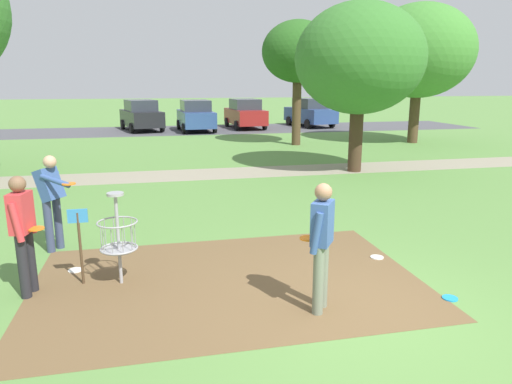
{
  "coord_description": "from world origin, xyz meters",
  "views": [
    {
      "loc": [
        -2.51,
        -5.08,
        2.94
      ],
      "look_at": [
        -0.76,
        2.9,
        1.0
      ],
      "focal_mm": 32.8,
      "sensor_mm": 36.0,
      "label": 1
    }
  ],
  "objects_px": {
    "player_throwing": "(23,229)",
    "parked_car_center_left": "(196,116)",
    "frisbee_far_left": "(450,298)",
    "tree_near_left": "(360,59)",
    "frisbee_by_tee": "(377,257)",
    "tree_mid_center": "(419,51)",
    "parked_car_rightmost": "(310,112)",
    "parked_car_leftmost": "(141,115)",
    "player_foreground_watching": "(322,240)",
    "disc_golf_basket": "(114,235)",
    "player_waiting_left": "(51,196)",
    "tree_near_right": "(298,53)",
    "parked_car_center_right": "(245,114)",
    "frisbee_near_basket": "(75,270)"
  },
  "relations": [
    {
      "from": "player_throwing",
      "to": "parked_car_center_left",
      "type": "height_order",
      "value": "parked_car_center_left"
    },
    {
      "from": "frisbee_far_left",
      "to": "parked_car_center_left",
      "type": "xyz_separation_m",
      "value": [
        -1.38,
        23.19,
        0.91
      ]
    },
    {
      "from": "frisbee_far_left",
      "to": "tree_near_left",
      "type": "xyz_separation_m",
      "value": [
        2.61,
        9.1,
        3.61
      ]
    },
    {
      "from": "frisbee_by_tee",
      "to": "tree_mid_center",
      "type": "height_order",
      "value": "tree_mid_center"
    },
    {
      "from": "parked_car_rightmost",
      "to": "parked_car_leftmost",
      "type": "bearing_deg",
      "value": -178.05
    },
    {
      "from": "player_foreground_watching",
      "to": "tree_mid_center",
      "type": "distance_m",
      "value": 18.83
    },
    {
      "from": "player_throwing",
      "to": "tree_mid_center",
      "type": "bearing_deg",
      "value": 44.67
    },
    {
      "from": "disc_golf_basket",
      "to": "parked_car_rightmost",
      "type": "bearing_deg",
      "value": 64.79
    },
    {
      "from": "parked_car_leftmost",
      "to": "parked_car_center_left",
      "type": "relative_size",
      "value": 1.05
    },
    {
      "from": "player_waiting_left",
      "to": "parked_car_leftmost",
      "type": "height_order",
      "value": "parked_car_leftmost"
    },
    {
      "from": "disc_golf_basket",
      "to": "player_foreground_watching",
      "type": "xyz_separation_m",
      "value": [
        2.66,
        -1.44,
        0.21
      ]
    },
    {
      "from": "player_foreground_watching",
      "to": "parked_car_center_left",
      "type": "xyz_separation_m",
      "value": [
        0.5,
        23.1,
        -0.05
      ]
    },
    {
      "from": "frisbee_far_left",
      "to": "tree_near_left",
      "type": "distance_m",
      "value": 10.13
    },
    {
      "from": "tree_near_left",
      "to": "parked_car_rightmost",
      "type": "distance_m",
      "value": 16.15
    },
    {
      "from": "tree_near_right",
      "to": "parked_car_rightmost",
      "type": "height_order",
      "value": "tree_near_right"
    },
    {
      "from": "player_waiting_left",
      "to": "tree_near_right",
      "type": "distance_m",
      "value": 15.55
    },
    {
      "from": "player_foreground_watching",
      "to": "parked_car_center_right",
      "type": "bearing_deg",
      "value": 81.21
    },
    {
      "from": "frisbee_by_tee",
      "to": "disc_golf_basket",
      "type": "bearing_deg",
      "value": -178.51
    },
    {
      "from": "frisbee_by_tee",
      "to": "parked_car_center_left",
      "type": "height_order",
      "value": "parked_car_center_left"
    },
    {
      "from": "frisbee_near_basket",
      "to": "frisbee_by_tee",
      "type": "distance_m",
      "value": 4.98
    },
    {
      "from": "player_foreground_watching",
      "to": "player_waiting_left",
      "type": "distance_m",
      "value": 4.94
    },
    {
      "from": "tree_near_left",
      "to": "parked_car_leftmost",
      "type": "height_order",
      "value": "tree_near_left"
    },
    {
      "from": "disc_golf_basket",
      "to": "player_waiting_left",
      "type": "bearing_deg",
      "value": 124.25
    },
    {
      "from": "player_waiting_left",
      "to": "parked_car_center_left",
      "type": "bearing_deg",
      "value": 77.78
    },
    {
      "from": "player_waiting_left",
      "to": "tree_mid_center",
      "type": "height_order",
      "value": "tree_mid_center"
    },
    {
      "from": "parked_car_center_right",
      "to": "parked_car_leftmost",
      "type": "bearing_deg",
      "value": -179.07
    },
    {
      "from": "frisbee_far_left",
      "to": "parked_car_leftmost",
      "type": "height_order",
      "value": "parked_car_leftmost"
    },
    {
      "from": "frisbee_by_tee",
      "to": "tree_near_left",
      "type": "height_order",
      "value": "tree_near_left"
    },
    {
      "from": "tree_near_right",
      "to": "player_waiting_left",
      "type": "bearing_deg",
      "value": -123.42
    },
    {
      "from": "disc_golf_basket",
      "to": "frisbee_by_tee",
      "type": "height_order",
      "value": "disc_golf_basket"
    },
    {
      "from": "player_throwing",
      "to": "parked_car_rightmost",
      "type": "xyz_separation_m",
      "value": [
        12.03,
        23.18,
        -0.05
      ]
    },
    {
      "from": "frisbee_near_basket",
      "to": "parked_car_center_left",
      "type": "relative_size",
      "value": 0.05
    },
    {
      "from": "frisbee_near_basket",
      "to": "frisbee_by_tee",
      "type": "relative_size",
      "value": 1.01
    },
    {
      "from": "frisbee_near_basket",
      "to": "parked_car_center_right",
      "type": "distance_m",
      "value": 23.3
    },
    {
      "from": "player_waiting_left",
      "to": "frisbee_by_tee",
      "type": "xyz_separation_m",
      "value": [
        5.42,
        -1.59,
        -0.98
      ]
    },
    {
      "from": "tree_near_left",
      "to": "frisbee_near_basket",
      "type": "bearing_deg",
      "value": -138.45
    },
    {
      "from": "frisbee_by_tee",
      "to": "parked_car_rightmost",
      "type": "relative_size",
      "value": 0.05
    },
    {
      "from": "disc_golf_basket",
      "to": "tree_near_left",
      "type": "distance_m",
      "value": 10.8
    },
    {
      "from": "disc_golf_basket",
      "to": "frisbee_near_basket",
      "type": "distance_m",
      "value": 1.19
    },
    {
      "from": "tree_near_right",
      "to": "disc_golf_basket",
      "type": "bearing_deg",
      "value": -116.64
    },
    {
      "from": "tree_mid_center",
      "to": "tree_near_left",
      "type": "bearing_deg",
      "value": -132.75
    },
    {
      "from": "parked_car_leftmost",
      "to": "player_foreground_watching",
      "type": "bearing_deg",
      "value": -83.63
    },
    {
      "from": "tree_mid_center",
      "to": "parked_car_center_left",
      "type": "bearing_deg",
      "value": 141.87
    },
    {
      "from": "tree_near_right",
      "to": "parked_car_center_left",
      "type": "bearing_deg",
      "value": 119.15
    },
    {
      "from": "tree_mid_center",
      "to": "parked_car_center_left",
      "type": "distance_m",
      "value": 12.98
    },
    {
      "from": "frisbee_near_basket",
      "to": "parked_car_center_right",
      "type": "bearing_deg",
      "value": 72.26
    },
    {
      "from": "parked_car_leftmost",
      "to": "parked_car_rightmost",
      "type": "distance_m",
      "value": 10.9
    },
    {
      "from": "frisbee_far_left",
      "to": "tree_near_left",
      "type": "height_order",
      "value": "tree_near_left"
    },
    {
      "from": "tree_mid_center",
      "to": "parked_car_rightmost",
      "type": "height_order",
      "value": "tree_mid_center"
    },
    {
      "from": "parked_car_center_left",
      "to": "tree_mid_center",
      "type": "bearing_deg",
      "value": -38.13
    }
  ]
}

